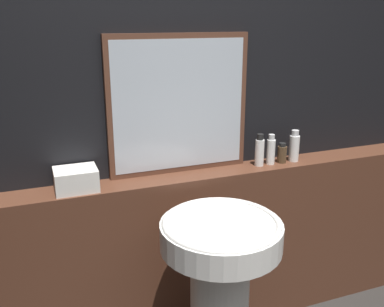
{
  "coord_description": "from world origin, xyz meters",
  "views": [
    {
      "loc": [
        -0.75,
        -0.32,
        1.63
      ],
      "look_at": [
        -0.08,
        1.42,
        1.03
      ],
      "focal_mm": 40.0,
      "sensor_mm": 36.0,
      "label": 1
    }
  ],
  "objects_px": {
    "towel_stack": "(76,179)",
    "conditioner_bottle": "(271,150)",
    "pedestal_sink": "(220,286)",
    "lotion_bottle": "(282,153)",
    "body_wash_bottle": "(294,147)",
    "shampoo_bottle": "(260,151)",
    "mirror": "(179,105)"
  },
  "relations": [
    {
      "from": "mirror",
      "to": "shampoo_bottle",
      "type": "bearing_deg",
      "value": -9.47
    },
    {
      "from": "shampoo_bottle",
      "to": "conditioner_bottle",
      "type": "xyz_separation_m",
      "value": [
        0.07,
        0.0,
        -0.0
      ]
    },
    {
      "from": "mirror",
      "to": "conditioner_bottle",
      "type": "xyz_separation_m",
      "value": [
        0.48,
        -0.07,
        -0.26
      ]
    },
    {
      "from": "mirror",
      "to": "conditioner_bottle",
      "type": "distance_m",
      "value": 0.55
    },
    {
      "from": "pedestal_sink",
      "to": "lotion_bottle",
      "type": "bearing_deg",
      "value": 37.88
    },
    {
      "from": "shampoo_bottle",
      "to": "conditioner_bottle",
      "type": "relative_size",
      "value": 1.05
    },
    {
      "from": "lotion_bottle",
      "to": "body_wash_bottle",
      "type": "height_order",
      "value": "body_wash_bottle"
    },
    {
      "from": "pedestal_sink",
      "to": "lotion_bottle",
      "type": "relative_size",
      "value": 7.93
    },
    {
      "from": "shampoo_bottle",
      "to": "pedestal_sink",
      "type": "bearing_deg",
      "value": -133.93
    },
    {
      "from": "shampoo_bottle",
      "to": "lotion_bottle",
      "type": "bearing_deg",
      "value": 0.0
    },
    {
      "from": "mirror",
      "to": "shampoo_bottle",
      "type": "relative_size",
      "value": 4.14
    },
    {
      "from": "conditioner_bottle",
      "to": "lotion_bottle",
      "type": "relative_size",
      "value": 1.5
    },
    {
      "from": "pedestal_sink",
      "to": "lotion_bottle",
      "type": "distance_m",
      "value": 0.8
    },
    {
      "from": "pedestal_sink",
      "to": "body_wash_bottle",
      "type": "distance_m",
      "value": 0.86
    },
    {
      "from": "shampoo_bottle",
      "to": "conditioner_bottle",
      "type": "bearing_deg",
      "value": 0.0
    },
    {
      "from": "mirror",
      "to": "shampoo_bottle",
      "type": "xyz_separation_m",
      "value": [
        0.41,
        -0.07,
        -0.26
      ]
    },
    {
      "from": "body_wash_bottle",
      "to": "lotion_bottle",
      "type": "bearing_deg",
      "value": -180.0
    },
    {
      "from": "towel_stack",
      "to": "shampoo_bottle",
      "type": "relative_size",
      "value": 1.1
    },
    {
      "from": "pedestal_sink",
      "to": "mirror",
      "type": "distance_m",
      "value": 0.84
    },
    {
      "from": "conditioner_bottle",
      "to": "towel_stack",
      "type": "bearing_deg",
      "value": 180.0
    },
    {
      "from": "pedestal_sink",
      "to": "towel_stack",
      "type": "bearing_deg",
      "value": 140.81
    },
    {
      "from": "lotion_bottle",
      "to": "conditioner_bottle",
      "type": "bearing_deg",
      "value": 180.0
    },
    {
      "from": "towel_stack",
      "to": "shampoo_bottle",
      "type": "bearing_deg",
      "value": 0.0
    },
    {
      "from": "pedestal_sink",
      "to": "body_wash_bottle",
      "type": "xyz_separation_m",
      "value": [
        0.61,
        0.42,
        0.43
      ]
    },
    {
      "from": "mirror",
      "to": "shampoo_bottle",
      "type": "distance_m",
      "value": 0.49
    },
    {
      "from": "towel_stack",
      "to": "pedestal_sink",
      "type": "bearing_deg",
      "value": -39.19
    },
    {
      "from": "body_wash_bottle",
      "to": "towel_stack",
      "type": "bearing_deg",
      "value": -180.0
    },
    {
      "from": "towel_stack",
      "to": "lotion_bottle",
      "type": "xyz_separation_m",
      "value": [
        1.06,
        0.0,
        -0.0
      ]
    },
    {
      "from": "shampoo_bottle",
      "to": "lotion_bottle",
      "type": "height_order",
      "value": "shampoo_bottle"
    },
    {
      "from": "pedestal_sink",
      "to": "conditioner_bottle",
      "type": "height_order",
      "value": "conditioner_bottle"
    },
    {
      "from": "towel_stack",
      "to": "conditioner_bottle",
      "type": "relative_size",
      "value": 1.16
    },
    {
      "from": "pedestal_sink",
      "to": "mirror",
      "type": "height_order",
      "value": "mirror"
    }
  ]
}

